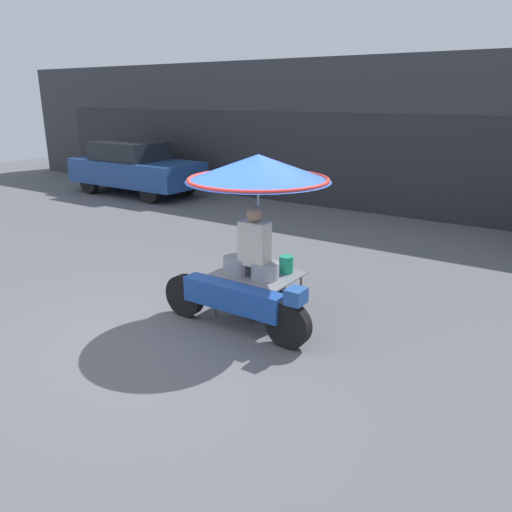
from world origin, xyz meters
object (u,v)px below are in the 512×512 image
vendor_person (254,258)px  parked_car (135,168)px  vendor_motorcycle_cart (255,195)px  potted_plant (111,169)px

vendor_person → parked_car: 9.54m
vendor_motorcycle_cart → parked_car: size_ratio=0.53×
vendor_person → potted_plant: 11.63m
vendor_motorcycle_cart → parked_car: vendor_motorcycle_cart is taller
vendor_motorcycle_cart → vendor_person: vendor_motorcycle_cart is taller
parked_car → potted_plant: parked_car is taller
vendor_motorcycle_cart → potted_plant: size_ratio=2.30×
vendor_motorcycle_cart → vendor_person: bearing=-66.4°
vendor_person → potted_plant: (-9.91, 6.08, -0.33)m
vendor_person → parked_car: parked_car is taller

